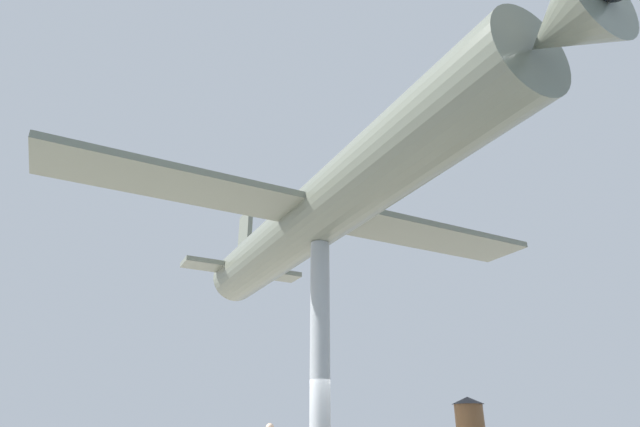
# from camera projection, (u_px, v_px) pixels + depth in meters

# --- Properties ---
(support_pylon_central) EXTENTS (0.50, 0.50, 5.99)m
(support_pylon_central) POSITION_uv_depth(u_px,v_px,m) (320.00, 358.00, 12.19)
(support_pylon_central) COLOR #999EA3
(support_pylon_central) RESTS_ON ground_plane
(suspended_airplane) EXTENTS (14.16, 15.88, 3.34)m
(suspended_airplane) POSITION_uv_depth(u_px,v_px,m) (324.00, 210.00, 13.54)
(suspended_airplane) COLOR slate
(suspended_airplane) RESTS_ON support_pylon_central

